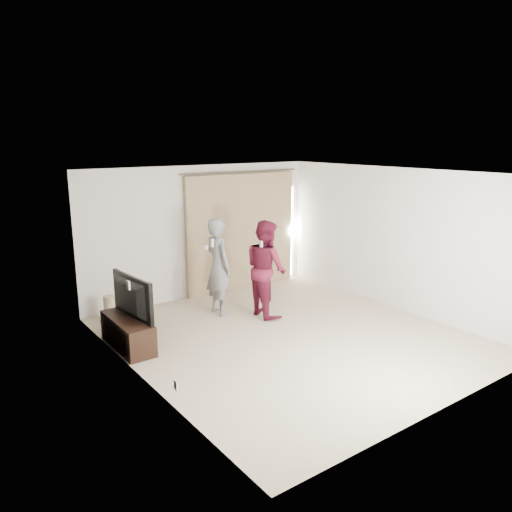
% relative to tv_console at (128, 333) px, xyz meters
% --- Properties ---
extents(floor, '(5.50, 5.50, 0.00)m').
position_rel_tv_console_xyz_m(floor, '(2.27, -1.12, -0.23)').
color(floor, '#BFA88F').
rests_on(floor, ground).
extents(wall_back, '(5.00, 0.04, 2.60)m').
position_rel_tv_console_xyz_m(wall_back, '(2.27, 1.63, 1.07)').
color(wall_back, silver).
rests_on(wall_back, ground).
extents(wall_left, '(0.04, 5.50, 2.60)m').
position_rel_tv_console_xyz_m(wall_left, '(-0.23, -1.12, 1.07)').
color(wall_left, silver).
rests_on(wall_left, ground).
extents(ceiling, '(5.00, 5.50, 0.01)m').
position_rel_tv_console_xyz_m(ceiling, '(2.27, -1.12, 2.37)').
color(ceiling, white).
rests_on(ceiling, wall_back).
extents(curtain, '(2.80, 0.11, 2.46)m').
position_rel_tv_console_xyz_m(curtain, '(3.18, 1.56, 0.97)').
color(curtain, '#9E8461').
rests_on(curtain, ground).
extents(tv_console, '(0.42, 1.20, 0.46)m').
position_rel_tv_console_xyz_m(tv_console, '(0.00, 0.00, 0.00)').
color(tv_console, black).
rests_on(tv_console, ground).
extents(tv, '(0.25, 1.14, 0.65)m').
position_rel_tv_console_xyz_m(tv, '(0.00, 0.00, 0.56)').
color(tv, black).
rests_on(tv, tv_console).
extents(scratching_post, '(0.35, 0.35, 0.46)m').
position_rel_tv_console_xyz_m(scratching_post, '(0.17, 1.24, -0.04)').
color(scratching_post, tan).
rests_on(scratching_post, ground).
extents(person_man, '(0.44, 0.65, 1.76)m').
position_rel_tv_console_xyz_m(person_man, '(1.93, 0.48, 0.65)').
color(person_man, slate).
rests_on(person_man, ground).
extents(person_woman, '(0.74, 0.90, 1.72)m').
position_rel_tv_console_xyz_m(person_woman, '(2.57, -0.07, 0.63)').
color(person_woman, '#591327').
rests_on(person_woman, ground).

